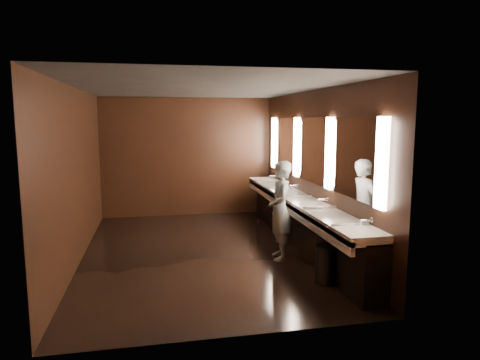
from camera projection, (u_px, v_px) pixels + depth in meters
name	position (u px, v px, depth m)	size (l,w,h in m)	color
floor	(202.00, 252.00, 7.45)	(6.00, 6.00, 0.00)	black
ceiling	(200.00, 88.00, 7.06)	(4.00, 6.00, 0.02)	#2D2D2B
wall_back	(187.00, 157.00, 10.17)	(4.00, 0.02, 2.80)	black
wall_front	(234.00, 208.00, 4.35)	(4.00, 0.02, 2.80)	black
wall_left	(77.00, 175.00, 6.86)	(0.02, 6.00, 2.80)	black
wall_right	(313.00, 169.00, 7.65)	(0.02, 6.00, 2.80)	black
sink_counter	(301.00, 219.00, 7.74)	(0.55, 5.40, 1.01)	black
mirror_band	(312.00, 150.00, 7.60)	(0.06, 5.03, 1.15)	#FFE0C8
person	(280.00, 210.00, 7.00)	(0.59, 0.39, 1.63)	#98BDE2
trash_bin	(327.00, 264.00, 6.03)	(0.34, 0.34, 0.53)	black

